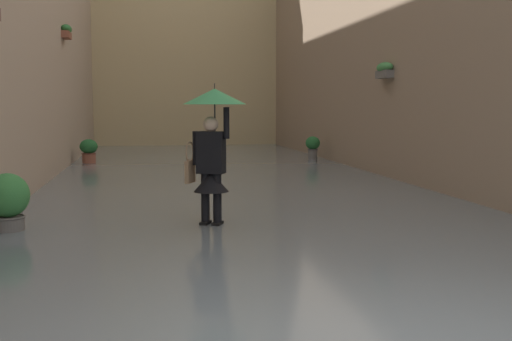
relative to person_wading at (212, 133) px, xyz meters
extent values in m
plane|color=slate|center=(-0.80, -6.61, -1.36)|extent=(60.00, 60.00, 0.00)
cube|color=slate|center=(-0.80, -6.61, -1.33)|extent=(8.56, 29.31, 0.06)
cube|color=#66605B|center=(-4.58, -5.29, 1.11)|extent=(0.20, 0.70, 0.18)
ellipsoid|color=#428947|center=(-4.58, -5.29, 1.27)|extent=(0.28, 0.76, 0.24)
cube|color=brown|center=(2.98, -8.99, 2.27)|extent=(0.20, 0.70, 0.18)
ellipsoid|color=#2D7033|center=(2.98, -8.99, 2.43)|extent=(0.28, 0.76, 0.24)
cube|color=black|center=(0.10, -0.05, -1.31)|extent=(0.20, 0.26, 0.10)
cylinder|color=black|center=(0.10, -0.05, -0.92)|extent=(0.16, 0.16, 0.69)
cube|color=black|center=(-0.06, 0.03, -1.31)|extent=(0.20, 0.26, 0.10)
cylinder|color=black|center=(-0.06, 0.03, -0.92)|extent=(0.16, 0.16, 0.69)
cube|color=black|center=(0.02, -0.01, -0.27)|extent=(0.44, 0.36, 0.59)
cone|color=black|center=(0.02, -0.01, -0.69)|extent=(0.66, 0.66, 0.28)
sphere|color=#DBB293|center=(0.02, -0.01, 0.12)|extent=(0.21, 0.21, 0.21)
cylinder|color=black|center=(-0.19, 0.08, 0.14)|extent=(0.11, 0.11, 0.44)
cylinder|color=black|center=(0.23, -0.11, -0.22)|extent=(0.11, 0.11, 0.48)
cylinder|color=black|center=(-0.03, 0.01, 0.27)|extent=(0.02, 0.02, 0.49)
cone|color=#338C4C|center=(-0.03, 0.01, 0.51)|extent=(0.89, 0.89, 0.22)
cylinder|color=black|center=(-0.03, 0.01, 0.65)|extent=(0.01, 0.01, 0.08)
cube|color=#8C6B4C|center=(0.31, -0.12, -0.55)|extent=(0.17, 0.28, 0.32)
torus|color=#8C6B4C|center=(0.31, -0.12, -0.27)|extent=(0.14, 0.28, 0.30)
cylinder|color=#66605B|center=(2.78, -0.04, -1.24)|extent=(0.42, 0.42, 0.24)
torus|color=#56524E|center=(2.78, -0.04, -1.12)|extent=(0.45, 0.45, 0.04)
ellipsoid|color=#387F3D|center=(2.78, -0.04, -0.82)|extent=(0.58, 0.58, 0.60)
cylinder|color=#66605B|center=(-4.16, -10.12, -1.16)|extent=(0.28, 0.28, 0.39)
torus|color=#56524E|center=(-4.16, -10.12, -0.97)|extent=(0.32, 0.32, 0.04)
ellipsoid|color=#23602D|center=(-4.16, -10.12, -0.76)|extent=(0.45, 0.45, 0.41)
cylinder|color=brown|center=(2.60, -10.27, -1.19)|extent=(0.39, 0.39, 0.34)
torus|color=brown|center=(2.60, -10.27, -1.02)|extent=(0.43, 0.43, 0.04)
ellipsoid|color=#23602D|center=(2.60, -10.27, -0.81)|extent=(0.52, 0.52, 0.43)
camera|label=1|loc=(0.91, 8.83, 0.38)|focal=44.29mm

